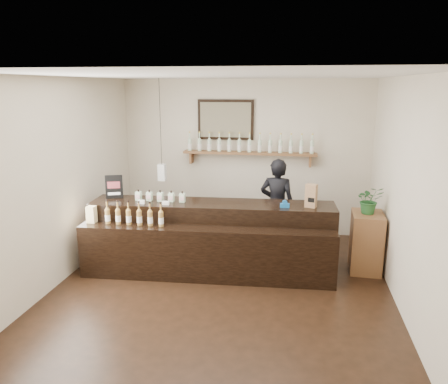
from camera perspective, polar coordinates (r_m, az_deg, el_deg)
ground at (r=6.08m, az=-0.32°, el=-12.39°), size 5.00×5.00×0.00m
room_shell at (r=5.55m, az=-0.34°, el=3.60°), size 5.00×5.00×5.00m
back_wall_decor at (r=7.89m, az=1.59°, el=6.98°), size 2.66×0.96×1.69m
counter at (r=6.46m, az=-1.84°, el=-6.26°), size 3.62×1.13×1.17m
promo_sign at (r=6.82m, az=-14.16°, el=0.66°), size 0.25×0.10×0.36m
paper_bag at (r=6.26m, az=11.32°, el=-0.49°), size 0.18×0.16×0.33m
tape_dispenser at (r=6.21m, az=7.94°, el=-1.65°), size 0.13×0.06×0.11m
side_cabinet at (r=6.80m, az=18.06°, el=-6.22°), size 0.47×0.62×0.88m
potted_plant at (r=6.62m, az=18.47°, el=-0.98°), size 0.41×0.37×0.41m
shopkeeper at (r=7.17m, az=6.96°, el=-0.95°), size 0.70×0.51×1.75m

